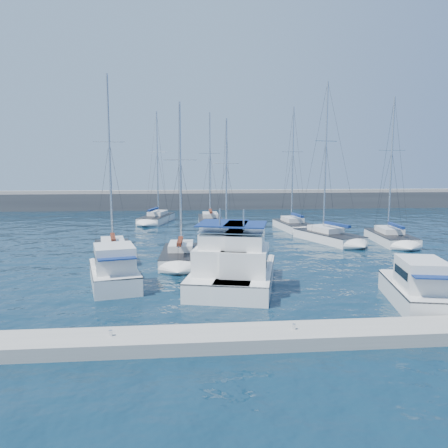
{
  "coord_description": "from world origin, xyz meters",
  "views": [
    {
      "loc": [
        -4.84,
        -29.25,
        7.79
      ],
      "look_at": [
        -1.45,
        6.88,
        3.0
      ],
      "focal_mm": 35.0,
      "sensor_mm": 36.0,
      "label": 1
    }
  ],
  "objects": [
    {
      "name": "dock_cleat_near_port",
      "position": [
        -8.0,
        -11.0,
        0.72
      ],
      "size": [
        0.16,
        0.16,
        0.25
      ],
      "primitive_type": "cylinder",
      "color": "silver",
      "rests_on": "dock"
    },
    {
      "name": "ground",
      "position": [
        0.0,
        0.0,
        0.0
      ],
      "size": [
        220.0,
        220.0,
        0.0
      ],
      "primitive_type": "plane",
      "color": "black",
      "rests_on": "ground"
    },
    {
      "name": "dock",
      "position": [
        0.0,
        -11.0,
        0.3
      ],
      "size": [
        40.0,
        2.2,
        0.6
      ],
      "primitive_type": "cube",
      "color": "gray",
      "rests_on": "ground"
    },
    {
      "name": "sailboat_back_b",
      "position": [
        -1.21,
        29.31,
        0.52
      ],
      "size": [
        3.35,
        8.87,
        15.31
      ],
      "rotation": [
        0.0,
        0.0,
        -0.02
      ],
      "color": "silver",
      "rests_on": "ground"
    },
    {
      "name": "motor_yacht_port_outer",
      "position": [
        -9.39,
        -0.83,
        0.94
      ],
      "size": [
        4.35,
        7.03,
        3.2
      ],
      "rotation": [
        0.0,
        0.0,
        0.24
      ],
      "color": "silver",
      "rests_on": "ground"
    },
    {
      "name": "sailboat_mid_c",
      "position": [
        -0.6,
        14.42,
        0.52
      ],
      "size": [
        4.42,
        6.99,
        12.91
      ],
      "rotation": [
        0.0,
        0.0,
        -0.24
      ],
      "color": "silver",
      "rests_on": "ground"
    },
    {
      "name": "motor_yacht_port_inner",
      "position": [
        -2.14,
        -1.28,
        1.13
      ],
      "size": [
        6.12,
        10.41,
        4.69
      ],
      "rotation": [
        0.0,
        0.0,
        -0.23
      ],
      "color": "silver",
      "rests_on": "ground"
    },
    {
      "name": "dock_cleat_centre",
      "position": [
        0.0,
        -11.0,
        0.72
      ],
      "size": [
        0.16,
        0.16,
        0.25
      ],
      "primitive_type": "cylinder",
      "color": "silver",
      "rests_on": "dock"
    },
    {
      "name": "breakwater",
      "position": [
        0.0,
        52.0,
        1.05
      ],
      "size": [
        160.0,
        6.0,
        4.45
      ],
      "color": "#424244",
      "rests_on": "ground"
    },
    {
      "name": "sailboat_mid_a",
      "position": [
        -10.93,
        8.48,
        0.54
      ],
      "size": [
        4.5,
        8.58,
        15.86
      ],
      "rotation": [
        0.0,
        0.0,
        0.18
      ],
      "color": "silver",
      "rests_on": "ground"
    },
    {
      "name": "sailboat_mid_b",
      "position": [
        -5.08,
        6.04,
        0.51
      ],
      "size": [
        3.38,
        7.61,
        13.28
      ],
      "rotation": [
        0.0,
        0.0,
        -0.04
      ],
      "color": "silver",
      "rests_on": "ground"
    },
    {
      "name": "sailboat_back_c",
      "position": [
        8.75,
        23.35,
        0.53
      ],
      "size": [
        3.72,
        8.13,
        15.38
      ],
      "rotation": [
        0.0,
        0.0,
        0.09
      ],
      "color": "silver",
      "rests_on": "ground"
    },
    {
      "name": "sailboat_back_a",
      "position": [
        -8.59,
        32.45,
        0.53
      ],
      "size": [
        5.09,
        9.23,
        15.73
      ],
      "rotation": [
        0.0,
        0.0,
        -0.24
      ],
      "color": "silver",
      "rests_on": "ground"
    },
    {
      "name": "motor_yacht_stbd_inner",
      "position": [
        -0.81,
        -2.03,
        1.13
      ],
      "size": [
        5.29,
        9.43,
        4.69
      ],
      "rotation": [
        0.0,
        0.0,
        -0.24
      ],
      "color": "silver",
      "rests_on": "ground"
    },
    {
      "name": "motor_yacht_stbd_outer",
      "position": [
        8.15,
        -6.72,
        0.94
      ],
      "size": [
        4.0,
        7.13,
        3.2
      ],
      "rotation": [
        0.0,
        0.0,
        -0.21
      ],
      "color": "silver",
      "rests_on": "ground"
    },
    {
      "name": "sailboat_mid_e",
      "position": [
        16.42,
        13.35,
        0.53
      ],
      "size": [
        3.93,
        8.41,
        15.13
      ],
      "rotation": [
        0.0,
        0.0,
        -0.11
      ],
      "color": "silver",
      "rests_on": "ground"
    },
    {
      "name": "sailboat_mid_d",
      "position": [
        10.22,
        14.61,
        0.54
      ],
      "size": [
        5.76,
        8.94,
        16.74
      ],
      "rotation": [
        0.0,
        0.0,
        0.34
      ],
      "color": "silver",
      "rests_on": "ground"
    }
  ]
}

